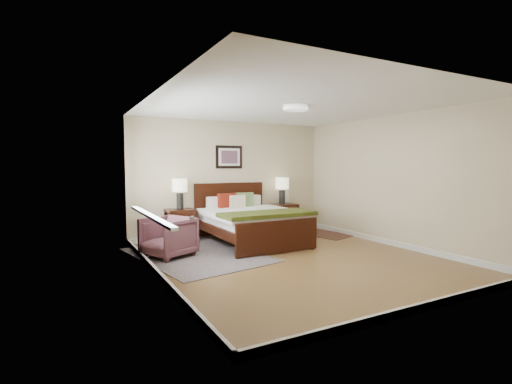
% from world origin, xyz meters
% --- Properties ---
extents(floor, '(5.00, 5.00, 0.00)m').
position_xyz_m(floor, '(0.00, 0.00, 0.00)').
color(floor, brown).
rests_on(floor, ground).
extents(back_wall, '(4.50, 0.04, 2.50)m').
position_xyz_m(back_wall, '(0.00, 2.50, 1.25)').
color(back_wall, beige).
rests_on(back_wall, ground).
extents(front_wall, '(4.50, 0.04, 2.50)m').
position_xyz_m(front_wall, '(0.00, -2.50, 1.25)').
color(front_wall, beige).
rests_on(front_wall, ground).
extents(left_wall, '(0.04, 5.00, 2.50)m').
position_xyz_m(left_wall, '(-2.25, 0.00, 1.25)').
color(left_wall, beige).
rests_on(left_wall, ground).
extents(right_wall, '(0.04, 5.00, 2.50)m').
position_xyz_m(right_wall, '(2.25, 0.00, 1.25)').
color(right_wall, beige).
rests_on(right_wall, ground).
extents(ceiling, '(4.50, 5.00, 0.02)m').
position_xyz_m(ceiling, '(0.00, 0.00, 2.50)').
color(ceiling, white).
rests_on(ceiling, back_wall).
extents(window, '(0.11, 2.72, 1.32)m').
position_xyz_m(window, '(-2.20, 0.70, 1.38)').
color(window, silver).
rests_on(window, left_wall).
extents(door, '(0.06, 1.00, 2.18)m').
position_xyz_m(door, '(-2.23, -1.75, 1.07)').
color(door, silver).
rests_on(door, ground).
extents(ceil_fixture, '(0.44, 0.44, 0.08)m').
position_xyz_m(ceil_fixture, '(0.00, 0.00, 2.47)').
color(ceil_fixture, white).
rests_on(ceil_fixture, ceiling).
extents(bed, '(1.74, 2.11, 1.13)m').
position_xyz_m(bed, '(-0.07, 1.46, 0.52)').
color(bed, black).
rests_on(bed, ground).
extents(wall_art, '(0.62, 0.05, 0.50)m').
position_xyz_m(wall_art, '(-0.07, 2.47, 1.72)').
color(wall_art, black).
rests_on(wall_art, back_wall).
extents(nightstand_left, '(0.55, 0.50, 0.66)m').
position_xyz_m(nightstand_left, '(-1.24, 2.25, 0.53)').
color(nightstand_left, black).
rests_on(nightstand_left, ground).
extents(nightstand_right, '(0.64, 0.48, 0.64)m').
position_xyz_m(nightstand_right, '(1.18, 2.26, 0.38)').
color(nightstand_right, black).
rests_on(nightstand_right, ground).
extents(lamp_left, '(0.30, 0.30, 0.61)m').
position_xyz_m(lamp_left, '(-1.24, 2.27, 1.07)').
color(lamp_left, black).
rests_on(lamp_left, nightstand_left).
extents(lamp_right, '(0.30, 0.30, 0.61)m').
position_xyz_m(lamp_right, '(1.18, 2.27, 1.06)').
color(lamp_right, black).
rests_on(lamp_right, nightstand_right).
extents(armchair, '(0.97, 0.96, 0.67)m').
position_xyz_m(armchair, '(-1.80, 1.11, 0.34)').
color(armchair, brown).
rests_on(armchair, ground).
extents(rug_persian, '(2.21, 2.80, 0.01)m').
position_xyz_m(rug_persian, '(-1.35, 1.00, 0.01)').
color(rug_persian, '#0D1842').
rests_on(rug_persian, ground).
extents(rug_navy, '(1.15, 1.43, 0.01)m').
position_xyz_m(rug_navy, '(1.80, 1.52, 0.01)').
color(rug_navy, black).
rests_on(rug_navy, ground).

